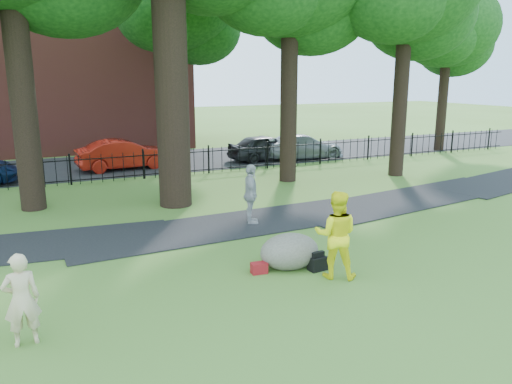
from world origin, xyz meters
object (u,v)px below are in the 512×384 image
woman (21,300)px  red_sedan (124,154)px  boulder (290,249)px  man (336,235)px

woman → red_sedan: bearing=-111.1°
boulder → red_sedan: 14.38m
boulder → red_sedan: (-1.18, 14.33, 0.30)m
woman → boulder: woman is taller
boulder → red_sedan: size_ratio=0.33×
boulder → man: bearing=-58.0°
woman → red_sedan: (4.52, 15.56, -0.08)m
red_sedan → man: bearing=-177.5°
red_sedan → woman: bearing=159.6°
woman → man: size_ratio=0.82×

